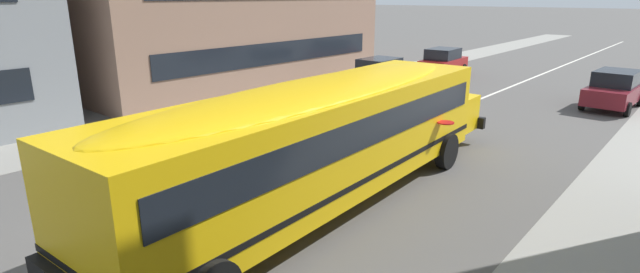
{
  "coord_description": "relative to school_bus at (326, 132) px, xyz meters",
  "views": [
    {
      "loc": [
        -5.36,
        -8.63,
        4.8
      ],
      "look_at": [
        3.78,
        -0.95,
        1.27
      ],
      "focal_mm": 26.97,
      "sensor_mm": 36.0,
      "label": 1
    }
  ],
  "objects": [
    {
      "name": "ground_plane",
      "position": [
        -2.88,
        1.89,
        -1.75
      ],
      "size": [
        400.0,
        400.0,
        0.0
      ],
      "primitive_type": "plane",
      "color": "#54514F"
    },
    {
      "name": "sidewalk_far",
      "position": [
        -2.88,
        9.52,
        -1.75
      ],
      "size": [
        120.0,
        3.0,
        0.01
      ],
      "primitive_type": "cube",
      "color": "gray",
      "rests_on": "ground_plane"
    },
    {
      "name": "lane_centreline",
      "position": [
        -2.88,
        1.89,
        -1.75
      ],
      "size": [
        110.0,
        0.16,
        0.01
      ],
      "primitive_type": "cube",
      "color": "silver",
      "rests_on": "ground_plane"
    },
    {
      "name": "school_bus",
      "position": [
        0.0,
        0.0,
        0.0
      ],
      "size": [
        13.28,
        3.2,
        2.95
      ],
      "rotation": [
        0.0,
        0.0,
        0.04
      ],
      "color": "yellow",
      "rests_on": "ground_plane"
    },
    {
      "name": "parked_car_maroon_far_corner",
      "position": [
        15.88,
        -3.28,
        -0.91
      ],
      "size": [
        3.97,
        2.01,
        1.64
      ],
      "rotation": [
        0.0,
        0.0,
        3.1
      ],
      "color": "maroon",
      "rests_on": "ground_plane"
    },
    {
      "name": "parked_car_red_by_lamppost",
      "position": [
        19.46,
        6.58,
        -0.91
      ],
      "size": [
        3.99,
        2.06,
        1.64
      ],
      "rotation": [
        0.0,
        0.0,
        0.06
      ],
      "color": "maroon",
      "rests_on": "ground_plane"
    },
    {
      "name": "parked_car_white_under_tree",
      "position": [
        12.94,
        6.94,
        -0.91
      ],
      "size": [
        3.93,
        1.95,
        1.64
      ],
      "rotation": [
        0.0,
        0.0,
        0.02
      ],
      "color": "silver",
      "rests_on": "ground_plane"
    }
  ]
}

